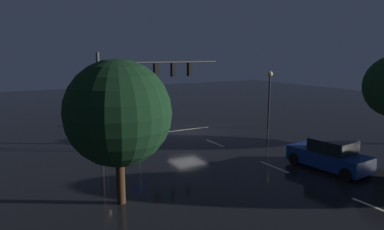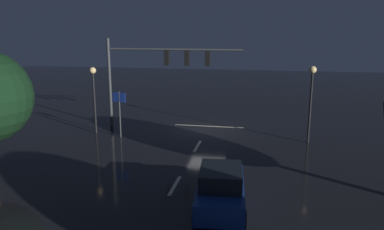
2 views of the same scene
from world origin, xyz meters
TOP-DOWN VIEW (x-y plane):
  - ground_plane at (0.00, 0.00)m, footprint 80.00×80.00m
  - traffic_signal_assembly at (3.43, 0.33)m, footprint 9.44×0.47m
  - lane_dash_far at (0.00, 4.00)m, footprint 0.16×2.20m
  - lane_dash_mid at (0.00, 10.00)m, footprint 0.16×2.20m
  - lane_dash_near at (0.00, 16.00)m, footprint 0.16×2.20m
  - stop_bar at (0.00, -0.85)m, footprint 5.00×0.16m
  - car_approaching at (-2.27, 11.76)m, footprint 2.21×4.48m
  - street_lamp_left_kerb at (-6.61, 2.02)m, footprint 0.44×0.44m
  - street_lamp_right_kerb at (7.24, 2.38)m, footprint 0.44×0.44m
  - route_sign at (5.24, 3.04)m, footprint 0.89×0.23m
  - tree_right_near at (8.89, 10.42)m, footprint 4.35×4.35m

SIDE VIEW (x-z plane):
  - ground_plane at x=0.00m, z-range 0.00..0.00m
  - lane_dash_far at x=0.00m, z-range 0.00..0.01m
  - lane_dash_mid at x=0.00m, z-range 0.00..0.01m
  - lane_dash_near at x=0.00m, z-range 0.00..0.01m
  - stop_bar at x=0.00m, z-range 0.00..0.01m
  - car_approaching at x=-2.27m, z-range -0.05..1.65m
  - route_sign at x=5.24m, z-range 0.66..3.64m
  - street_lamp_right_kerb at x=7.24m, z-range 0.94..5.40m
  - street_lamp_left_kerb at x=-6.61m, z-range 0.98..5.72m
  - tree_right_near at x=8.89m, z-range 0.82..6.84m
  - traffic_signal_assembly at x=3.43m, z-range 1.33..7.60m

